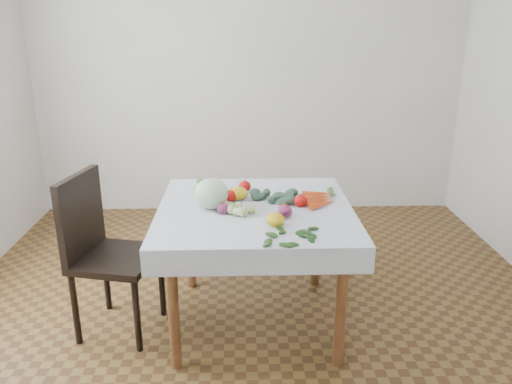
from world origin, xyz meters
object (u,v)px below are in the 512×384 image
chair (101,244)px  cabbage (211,194)px  table (255,224)px  heirloom_back (239,193)px  carrot_bunch (320,199)px

chair → cabbage: bearing=4.1°
table → heirloom_back: size_ratio=8.95×
cabbage → carrot_bunch: 0.66m
chair → cabbage: (0.65, 0.05, 0.29)m
table → chair: chair is taller
cabbage → carrot_bunch: size_ratio=0.65×
chair → carrot_bunch: (1.29, 0.15, 0.21)m
chair → cabbage: size_ratio=4.95×
heirloom_back → carrot_bunch: (0.49, -0.04, -0.02)m
table → carrot_bunch: (0.39, 0.10, 0.12)m
chair → table: bearing=3.1°
heirloom_back → carrot_bunch: 0.49m
table → cabbage: cabbage is taller
chair → cabbage: chair is taller
table → cabbage: size_ratio=5.10×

